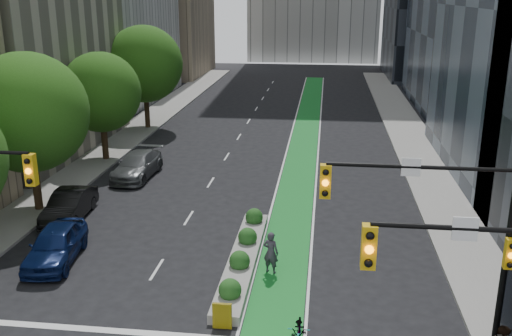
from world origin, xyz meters
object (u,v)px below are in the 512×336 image
(parked_car_left_mid, at_px, (69,205))
(bicycle, at_px, (299,333))
(cyclist, at_px, (271,252))
(parked_car_left_near, at_px, (56,245))
(median_planter, at_px, (243,256))
(parked_car_left_far, at_px, (137,165))

(parked_car_left_mid, bearing_deg, bicycle, -41.79)
(cyclist, distance_m, parked_car_left_near, 9.73)
(cyclist, height_order, parked_car_left_mid, cyclist)
(median_planter, height_order, parked_car_left_near, parked_car_left_near)
(parked_car_left_mid, distance_m, parked_car_left_far, 7.57)
(bicycle, xyz_separation_m, parked_car_left_mid, (-12.79, 10.07, 0.22))
(median_planter, bearing_deg, cyclist, -27.43)
(median_planter, distance_m, parked_car_left_mid, 10.78)
(parked_car_left_far, bearing_deg, bicycle, -54.29)
(bicycle, bearing_deg, parked_car_left_near, 154.72)
(median_planter, bearing_deg, parked_car_left_mid, 157.86)
(parked_car_left_far, bearing_deg, median_planter, -50.52)
(parked_car_left_near, bearing_deg, median_planter, -2.24)
(median_planter, distance_m, parked_car_left_near, 8.46)
(parked_car_left_near, distance_m, parked_car_left_mid, 5.09)
(cyclist, bearing_deg, parked_car_left_near, 19.55)
(parked_car_left_near, xyz_separation_m, parked_car_left_far, (-0.27, 12.31, -0.03))
(median_planter, distance_m, cyclist, 1.59)
(median_planter, distance_m, parked_car_left_far, 14.44)
(median_planter, xyz_separation_m, parked_car_left_mid, (-9.98, 4.06, 0.40))
(cyclist, height_order, parked_car_left_far, cyclist)
(cyclist, xyz_separation_m, parked_car_left_mid, (-11.29, 4.74, -0.18))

